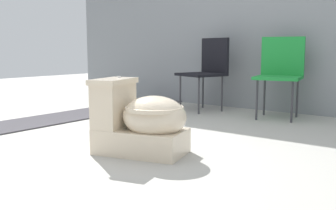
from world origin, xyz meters
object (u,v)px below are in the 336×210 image
object	(u,v)px
folding_chair_middle	(280,68)
toilet	(142,122)
folding_chair_left	(208,66)
boulder_near	(107,99)

from	to	relation	value
folding_chair_middle	toilet	bearing A→B (deg)	-16.89
toilet	folding_chair_left	size ratio (longest dim) A/B	0.84
toilet	boulder_near	world-z (taller)	toilet
toilet	folding_chair_left	bearing A→B (deg)	94.09
folding_chair_left	folding_chair_middle	world-z (taller)	same
folding_chair_left	folding_chair_middle	size ratio (longest dim) A/B	1.00
toilet	folding_chair_middle	size ratio (longest dim) A/B	0.84
folding_chair_middle	boulder_near	xyz separation A→B (m)	(-1.82, -0.73, -0.39)
folding_chair_left	boulder_near	xyz separation A→B (m)	(-0.97, -0.68, -0.39)
folding_chair_left	folding_chair_middle	distance (m)	0.85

